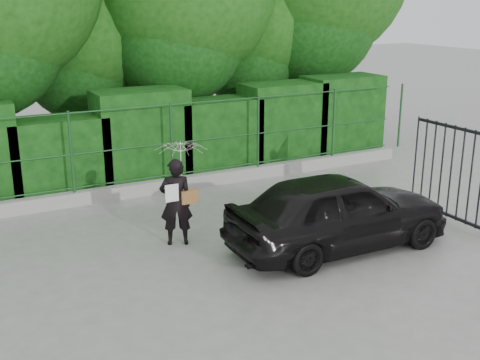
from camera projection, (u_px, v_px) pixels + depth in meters
name	position (u px, v px, depth m)	size (l,w,h in m)	color
ground	(248.00, 265.00, 10.27)	(80.00, 80.00, 0.00)	gray
kerb	(157.00, 187.00, 14.05)	(14.00, 0.25, 0.30)	#9E9E99
fence	(164.00, 142.00, 13.84)	(14.13, 0.06, 1.80)	#19451F
hedge	(148.00, 140.00, 14.71)	(14.20, 1.20, 2.29)	black
woman	(180.00, 177.00, 10.89)	(0.96, 0.95, 1.93)	black
car	(338.00, 211.00, 10.80)	(1.67, 4.16, 1.42)	black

